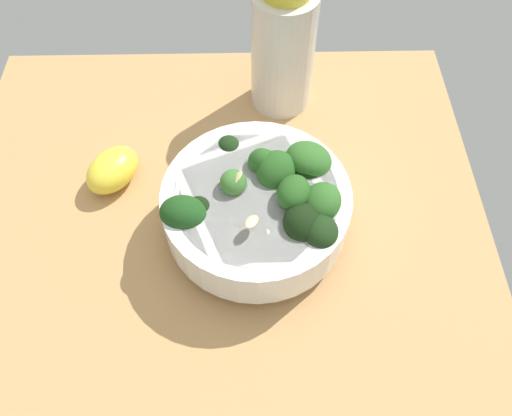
% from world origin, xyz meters
% --- Properties ---
extents(ground_plane, '(0.59, 0.59, 0.04)m').
position_xyz_m(ground_plane, '(0.00, 0.00, -0.02)').
color(ground_plane, tan).
extents(bowl_of_broccoli, '(0.19, 0.19, 0.09)m').
position_xyz_m(bowl_of_broccoli, '(0.05, 0.01, 0.05)').
color(bowl_of_broccoli, white).
rests_on(bowl_of_broccoli, ground_plane).
extents(lemon_wedge, '(0.08, 0.08, 0.04)m').
position_xyz_m(lemon_wedge, '(-0.12, 0.08, 0.02)').
color(lemon_wedge, yellow).
rests_on(lemon_wedge, ground_plane).
extents(bottle_tall, '(0.07, 0.07, 0.17)m').
position_xyz_m(bottle_tall, '(0.08, 0.21, 0.08)').
color(bottle_tall, beige).
rests_on(bottle_tall, ground_plane).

